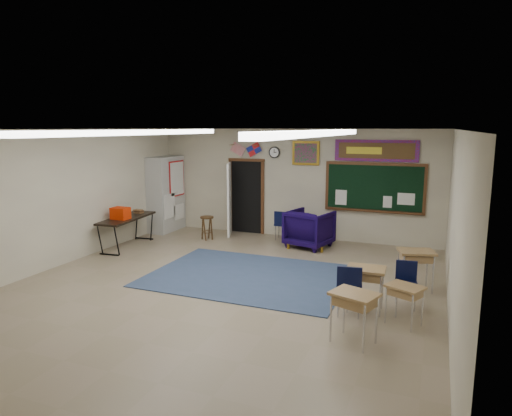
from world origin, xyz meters
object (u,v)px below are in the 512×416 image
at_px(folding_table, 127,231).
at_px(student_desk_front_right, 416,268).
at_px(wingback_armchair, 309,229).
at_px(wooden_stool, 207,228).
at_px(student_desk_front_left, 365,287).

bearing_deg(folding_table, student_desk_front_right, -10.46).
distance_m(wingback_armchair, folding_table, 4.68).
bearing_deg(folding_table, wooden_stool, 37.57).
relative_size(student_desk_front_right, folding_table, 0.40).
bearing_deg(folding_table, wingback_armchair, 16.34).
bearing_deg(wooden_stool, folding_table, -136.81).
bearing_deg(wingback_armchair, folding_table, 36.39).
xyz_separation_m(wingback_armchair, folding_table, (-4.34, -1.75, -0.05)).
distance_m(student_desk_front_right, wooden_stool, 5.86).
bearing_deg(student_desk_front_right, wooden_stool, 142.38).
bearing_deg(wooden_stool, wingback_armchair, 6.18).
height_order(wingback_armchair, wooden_stool, wingback_armchair).
relative_size(wingback_armchair, student_desk_front_right, 1.36).
height_order(wingback_armchair, folding_table, folding_table).
bearing_deg(wingback_armchair, student_desk_front_left, 132.41).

